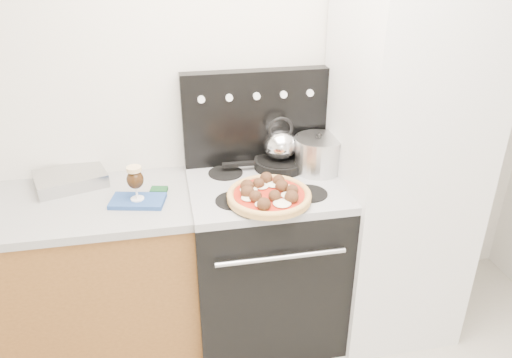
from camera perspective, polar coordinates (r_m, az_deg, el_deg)
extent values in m
cube|color=silver|center=(2.65, -2.07, 8.96)|extent=(3.50, 0.01, 2.50)
cube|color=brown|center=(2.80, -22.31, -11.20)|extent=(1.45, 0.60, 0.86)
cube|color=#9D9D9D|center=(2.56, -24.03, -3.17)|extent=(1.48, 0.63, 0.04)
cube|color=black|center=(2.74, 1.00, -9.45)|extent=(0.76, 0.65, 0.88)
cube|color=#ADADB2|center=(2.50, 1.09, -0.90)|extent=(0.76, 0.65, 0.04)
cube|color=black|center=(2.63, -0.12, 7.05)|extent=(0.76, 0.08, 0.50)
cube|color=silver|center=(2.68, 16.04, 1.18)|extent=(0.64, 0.68, 1.90)
cube|color=silver|center=(2.67, -20.44, 0.03)|extent=(0.39, 0.33, 0.07)
cube|color=#25468A|center=(2.41, -13.36, -2.47)|extent=(0.28, 0.20, 0.02)
cylinder|color=black|center=(2.32, 1.50, -2.44)|extent=(0.42, 0.42, 0.01)
cylinder|color=black|center=(2.64, 2.74, 1.81)|extent=(0.28, 0.28, 0.05)
cylinder|color=silver|center=(2.60, 7.10, 2.70)|extent=(0.30, 0.30, 0.17)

